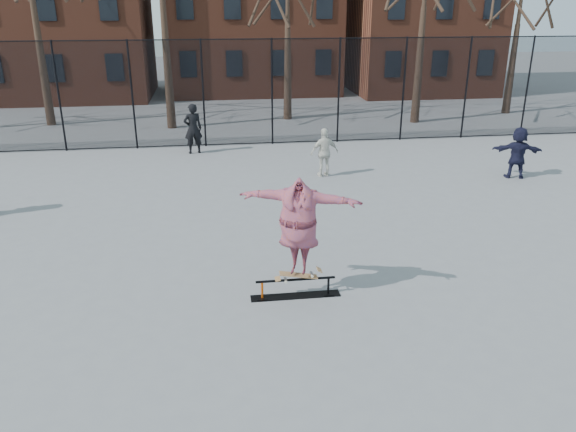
{
  "coord_description": "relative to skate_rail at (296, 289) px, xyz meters",
  "views": [
    {
      "loc": [
        -1.13,
        -8.51,
        5.34
      ],
      "look_at": [
        0.24,
        1.5,
        1.42
      ],
      "focal_mm": 35.0,
      "sensor_mm": 36.0,
      "label": 1
    }
  ],
  "objects": [
    {
      "name": "ground",
      "position": [
        -0.3,
        -0.88,
        -0.15
      ],
      "size": [
        100.0,
        100.0,
        0.0
      ],
      "primitive_type": "plane",
      "color": "slate"
    },
    {
      "name": "skate_rail",
      "position": [
        0.0,
        0.0,
        0.0
      ],
      "size": [
        1.73,
        0.26,
        0.38
      ],
      "color": "black",
      "rests_on": "ground"
    },
    {
      "name": "skateboard",
      "position": [
        0.06,
        0.0,
        0.28
      ],
      "size": [
        0.79,
        0.19,
        0.09
      ],
      "primitive_type": null,
      "color": "olive",
      "rests_on": "skate_rail"
    },
    {
      "name": "skater",
      "position": [
        0.06,
        0.0,
        1.25
      ],
      "size": [
        2.36,
        1.37,
        1.86
      ],
      "primitive_type": "imported",
      "rotation": [
        0.0,
        0.0,
        -0.35
      ],
      "color": "#503E9C",
      "rests_on": "skateboard"
    },
    {
      "name": "bystander_black",
      "position": [
        -2.12,
        11.12,
        0.77
      ],
      "size": [
        0.74,
        0.57,
        1.83
      ],
      "primitive_type": "imported",
      "rotation": [
        0.0,
        0.0,
        3.36
      ],
      "color": "black",
      "rests_on": "ground"
    },
    {
      "name": "bystander_white",
      "position": [
        2.07,
        7.62,
        0.63
      ],
      "size": [
        0.96,
        0.51,
        1.55
      ],
      "primitive_type": "imported",
      "rotation": [
        0.0,
        0.0,
        3.29
      ],
      "color": "silver",
      "rests_on": "ground"
    },
    {
      "name": "bystander_navy",
      "position": [
        8.07,
        6.65,
        0.67
      ],
      "size": [
        1.59,
        0.9,
        1.64
      ],
      "primitive_type": "imported",
      "rotation": [
        0.0,
        0.0,
        2.85
      ],
      "color": "#181931",
      "rests_on": "ground"
    },
    {
      "name": "fence",
      "position": [
        -0.31,
        12.12,
        1.91
      ],
      "size": [
        34.03,
        0.07,
        4.0
      ],
      "color": "black",
      "rests_on": "ground"
    }
  ]
}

